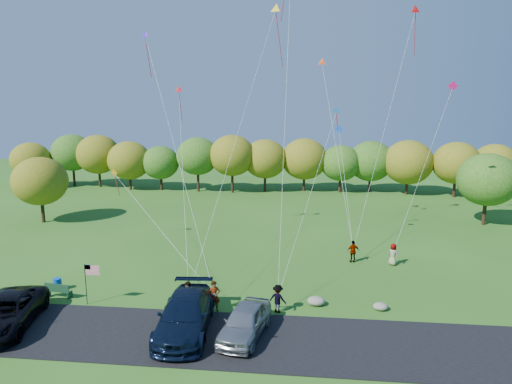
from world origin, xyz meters
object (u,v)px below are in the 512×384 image
at_px(minivan_silver, 245,321).
at_px(flyer_a, 214,296).
at_px(flyer_b, 189,296).
at_px(flyer_d, 353,251).
at_px(park_bench, 58,290).
at_px(minivan_dark, 6,312).
at_px(minivan_navy, 185,315).
at_px(flyer_c, 278,299).
at_px(flyer_e, 393,254).
at_px(trash_barrel, 57,284).

height_order(minivan_silver, flyer_a, flyer_a).
bearing_deg(flyer_b, flyer_d, 53.48).
bearing_deg(park_bench, minivan_dark, -90.80).
xyz_separation_m(minivan_silver, flyer_d, (6.96, 12.60, -0.01)).
bearing_deg(minivan_navy, minivan_silver, -7.34).
bearing_deg(minivan_silver, flyer_c, 74.08).
height_order(minivan_navy, flyer_d, minivan_navy).
xyz_separation_m(flyer_c, flyer_e, (8.39, 9.12, -0.00)).
bearing_deg(flyer_e, flyer_b, 78.56).
height_order(flyer_d, flyer_e, flyer_d).
xyz_separation_m(minivan_dark, flyer_e, (23.37, 12.74, -0.08)).
height_order(minivan_dark, park_bench, minivan_dark).
xyz_separation_m(minivan_navy, park_bench, (-9.36, 3.49, -0.50)).
bearing_deg(trash_barrel, flyer_e, 17.65).
relative_size(minivan_silver, flyer_b, 2.72).
bearing_deg(flyer_c, minivan_dark, 33.60).
relative_size(flyer_b, flyer_c, 1.04).
xyz_separation_m(minivan_navy, flyer_b, (-0.50, 2.71, -0.12)).
height_order(minivan_navy, flyer_c, minivan_navy).
xyz_separation_m(minivan_silver, flyer_b, (-3.82, 2.87, 0.01)).
distance_m(flyer_a, trash_barrel, 11.35).
bearing_deg(minivan_navy, trash_barrel, 150.43).
bearing_deg(minivan_navy, flyer_e, 37.75).
relative_size(flyer_e, park_bench, 0.96).
xyz_separation_m(flyer_b, flyer_c, (5.40, 0.30, -0.04)).
xyz_separation_m(minivan_silver, flyer_a, (-2.23, 2.87, 0.06)).
xyz_separation_m(flyer_d, flyer_e, (3.01, -0.32, -0.03)).
bearing_deg(flyer_e, trash_barrel, 61.90).
distance_m(flyer_b, trash_barrel, 9.78).
bearing_deg(park_bench, flyer_a, 4.84).
bearing_deg(flyer_c, flyer_d, -99.72).
distance_m(flyer_c, park_bench, 14.27).
bearing_deg(flyer_e, minivan_silver, 95.18).
bearing_deg(trash_barrel, park_bench, -59.48).
xyz_separation_m(flyer_e, park_bench, (-22.65, -8.63, -0.33)).
bearing_deg(park_bench, flyer_d, 33.61).
relative_size(minivan_silver, park_bench, 2.73).
height_order(flyer_d, park_bench, flyer_d).
distance_m(flyer_c, trash_barrel, 15.07).
bearing_deg(minivan_navy, flyer_d, 45.83).
height_order(minivan_dark, flyer_b, minivan_dark).
bearing_deg(flyer_a, flyer_c, -21.68).
height_order(flyer_b, park_bench, flyer_b).
bearing_deg(park_bench, flyer_c, 7.16).
distance_m(park_bench, trash_barrel, 1.40).
height_order(minivan_dark, flyer_e, minivan_dark).
height_order(minivan_silver, flyer_c, minivan_silver).
distance_m(minivan_navy, minivan_silver, 3.33).
distance_m(flyer_a, flyer_d, 13.38).
height_order(minivan_dark, minivan_silver, minivan_dark).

